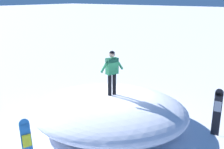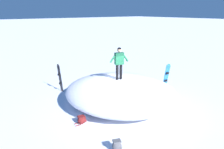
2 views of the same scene
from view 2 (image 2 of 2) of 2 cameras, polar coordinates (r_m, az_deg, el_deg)
ground at (r=10.73m, az=1.32°, el=-8.57°), size 240.00×240.00×0.00m
snow_mound at (r=10.85m, az=2.32°, el=-4.61°), size 6.70×6.33×1.27m
snowboarder_standing at (r=10.42m, az=1.95°, el=3.75°), size 0.38×0.97×1.64m
snowboard_primary_upright at (r=13.35m, az=14.60°, el=-0.21°), size 0.40×0.38×1.56m
snowboard_secondary_upright at (r=12.65m, az=-13.98°, el=-0.78°), size 0.30×0.20×1.69m
backpack_near at (r=9.21m, az=-8.20°, el=-12.06°), size 0.37×0.55×0.35m
backpack_far at (r=7.56m, az=1.37°, el=-18.70°), size 0.37×0.52×0.43m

